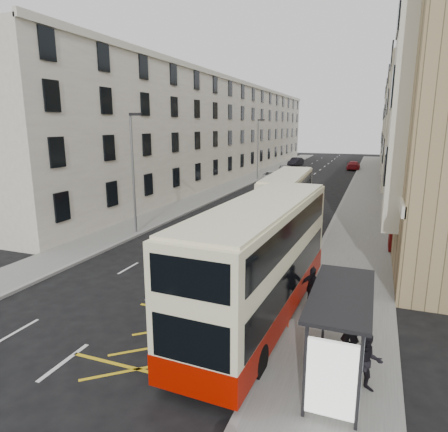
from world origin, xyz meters
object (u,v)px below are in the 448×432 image
at_px(pedestrian_near, 350,332).
at_px(pedestrian_far, 313,288).
at_px(double_decker_rear, 287,202).
at_px(car_dark, 296,162).
at_px(bus_shelter, 345,323).
at_px(street_lamp_near, 133,167).
at_px(double_decker_front, 261,260).
at_px(street_lamp_far, 258,146).
at_px(white_van, 271,177).
at_px(car_red, 353,165).
at_px(pedestrian_mid, 367,363).
at_px(car_silver, 284,169).

height_order(pedestrian_near, pedestrian_far, pedestrian_far).
distance_m(double_decker_rear, car_dark, 47.46).
relative_size(bus_shelter, street_lamp_near, 0.53).
relative_size(double_decker_front, double_decker_rear, 1.12).
bearing_deg(double_decker_rear, pedestrian_near, -73.59).
relative_size(street_lamp_far, white_van, 1.60).
distance_m(double_decker_front, white_van, 38.67).
distance_m(street_lamp_far, car_red, 21.92).
xyz_separation_m(double_decker_front, car_red, (0.21, 57.01, -1.61)).
xyz_separation_m(double_decker_rear, white_van, (-7.25, 24.04, -1.38)).
relative_size(bus_shelter, car_red, 0.85).
height_order(pedestrian_mid, car_red, pedestrian_mid).
height_order(street_lamp_near, double_decker_front, street_lamp_near).
height_order(bus_shelter, double_decker_rear, double_decker_rear).
height_order(bus_shelter, pedestrian_mid, bus_shelter).
xyz_separation_m(bus_shelter, car_dark, (-13.54, 63.81, -1.39)).
distance_m(car_silver, car_dark, 11.85).
bearing_deg(car_red, pedestrian_near, 92.60).
height_order(street_lamp_far, pedestrian_mid, street_lamp_far).
relative_size(bus_shelter, double_decker_rear, 0.41).
xyz_separation_m(pedestrian_mid, car_silver, (-13.82, 51.87, -0.38)).
bearing_deg(double_decker_front, street_lamp_near, 144.77).
relative_size(street_lamp_far, pedestrian_near, 4.98).
relative_size(white_van, car_red, 1.00).
distance_m(street_lamp_far, double_decker_rear, 27.12).
xyz_separation_m(pedestrian_mid, white_van, (-13.14, 41.04, -0.32)).
bearing_deg(double_decker_front, double_decker_rear, 100.49).
bearing_deg(car_silver, pedestrian_near, -92.36).
bearing_deg(double_decker_rear, car_red, 84.43).
bearing_deg(car_red, double_decker_front, 89.23).
distance_m(double_decker_rear, white_van, 25.15).
relative_size(bus_shelter, car_dark, 0.93).
bearing_deg(car_red, pedestrian_far, 91.10).
bearing_deg(double_decker_rear, white_van, 103.98).
bearing_deg(white_van, street_lamp_far, 139.56).
distance_m(street_lamp_near, car_red, 49.74).
relative_size(double_decker_front, pedestrian_mid, 6.69).
distance_m(pedestrian_mid, pedestrian_far, 5.21).
distance_m(street_lamp_near, double_decker_rear, 10.87).
height_order(street_lamp_near, car_dark, street_lamp_near).
xyz_separation_m(street_lamp_far, pedestrian_mid, (15.34, -42.29, -3.62)).
distance_m(double_decker_rear, pedestrian_far, 12.87).
bearing_deg(car_red, double_decker_rear, 86.69).
bearing_deg(car_dark, double_decker_front, -70.31).
xyz_separation_m(double_decker_rear, car_silver, (-7.93, 34.86, -1.44)).
xyz_separation_m(pedestrian_near, car_silver, (-13.27, 50.19, -0.31)).
distance_m(street_lamp_near, pedestrian_near, 18.58).
bearing_deg(bus_shelter, double_decker_front, 132.96).
height_order(white_van, car_dark, car_dark).
height_order(double_decker_front, double_decker_rear, double_decker_front).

